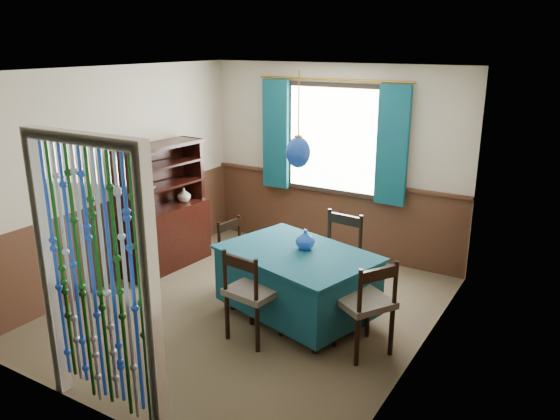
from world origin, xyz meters
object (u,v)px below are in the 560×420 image
Objects in this scene: chair_far at (337,255)px; vase_table at (305,240)px; dining_table at (297,279)px; chair_near at (252,292)px; vase_sideboard at (184,194)px; bowl_shelf at (147,189)px; chair_left at (239,254)px; chair_right at (366,304)px; pendant_lamp at (298,152)px; sideboard at (164,225)px.

vase_table is (-0.12, -0.52, 0.31)m from chair_far.
chair_near is (-0.15, -0.60, 0.07)m from dining_table.
bowl_shelf is at bearing -90.00° from vase_sideboard.
dining_table is 0.62m from chair_near.
bowl_shelf reaches higher than chair_left.
chair_right is 1.55m from pendant_lamp.
chair_near reaches higher than vase_table.
vase_sideboard is at bearing 152.90° from chair_near.
chair_right reaches higher than vase_table.
dining_table is 0.92m from chair_left.
chair_near is at bearing -18.02° from bowl_shelf.
chair_near is at bearing 80.65° from chair_far.
chair_near is 4.94× the size of vase_table.
pendant_lamp is 4.81× the size of vase_table.
bowl_shelf is at bearing -165.11° from dining_table.
sideboard reaches higher than chair_left.
chair_left is 1.00m from vase_table.
vase_sideboard reaches higher than dining_table.
pendant_lamp is (-0.14, -0.64, 1.24)m from chair_far.
vase_sideboard is at bearing 177.50° from dining_table.
dining_table is at bearing 14.04° from pendant_lamp.
bowl_shelf is (-2.17, -0.63, 0.60)m from chair_far.
vase_sideboard reaches higher than chair_right.
bowl_shelf reaches higher than chair_near.
chair_left is 1.33m from bowl_shelf.
vase_sideboard is (-2.88, 0.91, 0.40)m from chair_right.
chair_far is at bearing 77.07° from vase_table.
chair_near is at bearing 139.65° from chair_right.
bowl_shelf is at bearing 179.80° from pendant_lamp.
chair_left is at bearing 105.67° from chair_right.
vase_table is (0.03, 0.12, -0.93)m from pendant_lamp.
chair_near is at bearing 49.83° from chair_left.
vase_sideboard is at bearing 90.00° from bowl_shelf.
vase_sideboard is (-2.02, 0.64, -0.86)m from pendant_lamp.
pendant_lamp reaches higher than vase_table.
chair_left is 1.60m from pendant_lamp.
chair_far is 5.00× the size of bowl_shelf.
pendant_lamp is at bearing 82.12° from chair_near.
sideboard is 2.13m from vase_table.
bowl_shelf is (-1.13, -0.22, 0.66)m from chair_left.
chair_left is (-0.74, 0.83, -0.05)m from chair_near.
dining_table is 9.27× the size of vase_table.
vase_sideboard is (-1.13, 0.41, 0.44)m from chair_left.
vase_sideboard is at bearing 4.09° from chair_far.
bowl_shelf is at bearing 116.06° from chair_right.
sideboard is at bearing 101.19° from bowl_shelf.
dining_table is at bearing -0.20° from bowl_shelf.
vase_sideboard is at bearing -101.71° from chair_left.
dining_table is 2.11m from sideboard.
pendant_lamp is (-0.00, -0.00, 1.32)m from dining_table.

